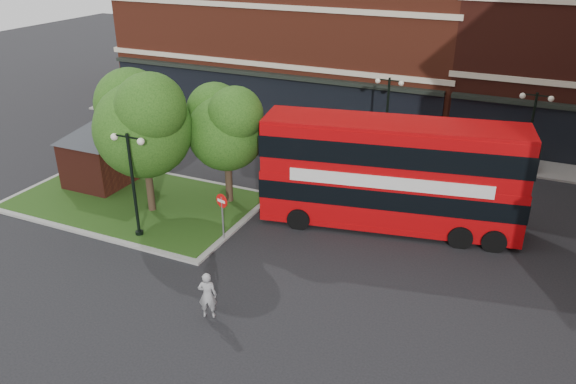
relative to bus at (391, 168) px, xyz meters
The scene contains 15 objects.
ground 8.09m from the bus, 126.87° to the right, with size 120.00×120.00×0.00m, color black.
pavement_far 11.77m from the bus, 113.34° to the left, with size 44.00×3.00×0.12m, color slate.
terrace_far_left 22.27m from the bus, 124.86° to the left, with size 26.00×12.00×14.00m, color maroon.
traffic_island 13.20m from the bus, 166.41° to the right, with size 12.60×7.60×0.15m.
kiosk 15.66m from the bus, behind, with size 6.51×6.51×3.60m.
tree_island_west 11.78m from the bus, 162.75° to the right, with size 5.40×4.71×7.21m.
tree_island_east 8.26m from the bus, behind, with size 4.46×3.90×6.29m.
lamp_island 11.59m from the bus, 149.82° to the right, with size 1.72×0.36×5.00m.
lamp_far_left 8.84m from the bus, 106.56° to the left, with size 1.72×0.36×5.00m.
lamp_far_right 10.09m from the bus, 57.11° to the left, with size 1.72×0.36×5.00m.
bus is the anchor object (origin of this frame).
woman 10.54m from the bus, 112.88° to the right, with size 0.67×0.44×1.85m, color gray.
car_silver 11.80m from the bus, 129.05° to the left, with size 1.48×3.68×1.25m, color #B7BABF.
car_white 10.95m from the bus, 68.43° to the left, with size 1.62×4.64×1.53m, color white.
no_entry_sign 7.88m from the bus, 144.39° to the right, with size 0.63×0.23×2.33m.
Camera 1 is at (10.02, -17.45, 12.78)m, focal length 35.00 mm.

